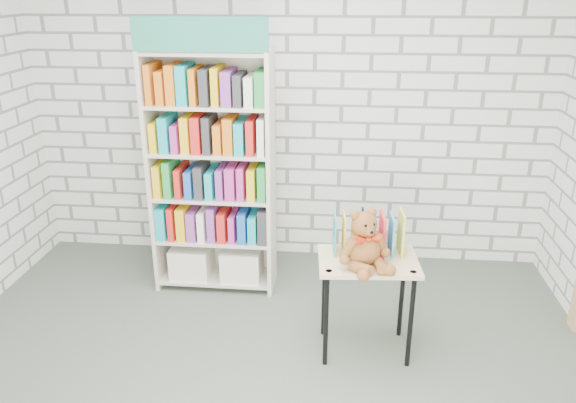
{
  "coord_description": "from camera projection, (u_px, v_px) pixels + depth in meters",
  "views": [
    {
      "loc": [
        0.48,
        -2.76,
        2.37
      ],
      "look_at": [
        0.11,
        0.95,
        0.92
      ],
      "focal_mm": 35.0,
      "sensor_mm": 36.0,
      "label": 1
    }
  ],
  "objects": [
    {
      "name": "bookshelf",
      "position": [
        213.0,
        172.0,
        4.41
      ],
      "size": [
        0.96,
        0.37,
        2.16
      ],
      "color": "beige",
      "rests_on": "ground"
    },
    {
      "name": "table_books",
      "position": [
        368.0,
        234.0,
        3.7
      ],
      "size": [
        0.46,
        0.23,
        0.27
      ],
      "color": "teal",
      "rests_on": "display_table"
    },
    {
      "name": "display_table",
      "position": [
        367.0,
        272.0,
        3.68
      ],
      "size": [
        0.68,
        0.49,
        0.69
      ],
      "color": "#DBB883",
      "rests_on": "ground"
    },
    {
      "name": "room_shell",
      "position": [
        247.0,
        108.0,
        2.81
      ],
      "size": [
        4.52,
        4.02,
        2.81
      ],
      "color": "silver",
      "rests_on": "ground"
    },
    {
      "name": "ground",
      "position": [
        255.0,
        395.0,
        3.46
      ],
      "size": [
        4.5,
        4.5,
        0.0
      ],
      "primitive_type": "plane",
      "color": "#475144",
      "rests_on": "ground"
    },
    {
      "name": "teddy_bear",
      "position": [
        365.0,
        245.0,
        3.5
      ],
      "size": [
        0.36,
        0.34,
        0.38
      ],
      "color": "brown",
      "rests_on": "display_table"
    }
  ]
}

